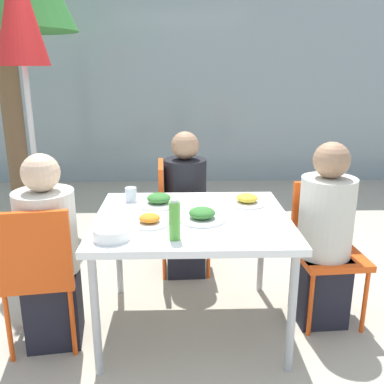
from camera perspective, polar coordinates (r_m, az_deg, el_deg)
The scene contains 17 objects.
ground_plane at distance 2.86m, azimuth 0.00°, elevation -17.30°, with size 24.00×24.00×0.00m, color #B2A893.
building_facade at distance 5.99m, azimuth -1.02°, elevation 15.72°, with size 10.00×0.20×3.00m.
dining_table at distance 2.54m, azimuth 0.00°, elevation -4.53°, with size 1.14×0.98×0.74m.
chair_left at distance 2.55m, azimuth -19.83°, elevation -9.44°, with size 0.45×0.45×0.88m.
person_left at distance 2.60m, azimuth -18.49°, elevation -8.25°, with size 0.34×0.34×1.14m.
chair_right at distance 2.88m, azimuth 17.46°, elevation -6.11°, with size 0.43×0.43×0.88m.
person_right at distance 2.78m, azimuth 17.19°, elevation -6.11°, with size 0.33×0.33×1.17m.
chair_far at distance 3.34m, azimuth -2.31°, elevation -2.21°, with size 0.42×0.42×0.88m.
person_far at distance 3.29m, azimuth -0.90°, elevation -2.18°, with size 0.32×0.32×1.13m.
closed_umbrella at distance 3.59m, azimuth -21.95°, elevation 19.99°, with size 0.39×0.39×2.40m.
plate_0 at distance 2.40m, azimuth -5.68°, elevation -3.81°, with size 0.21×0.21×0.06m.
plate_1 at distance 2.76m, azimuth 7.33°, elevation -1.09°, with size 0.25×0.25×0.07m.
plate_2 at distance 2.45m, azimuth 1.35°, elevation -3.15°, with size 0.28×0.28×0.07m.
plate_3 at distance 2.73m, azimuth -4.44°, elevation -1.13°, with size 0.28×0.28×0.07m.
bottle at distance 2.17m, azimuth -2.33°, elevation -3.77°, with size 0.06×0.06×0.22m.
drinking_cup at distance 2.81m, azimuth -8.15°, elevation -0.31°, with size 0.08×0.08×0.09m.
salad_bowl at distance 2.23m, azimuth -10.70°, elevation -5.47°, with size 0.19×0.19×0.06m.
Camera 1 is at (-0.07, -2.37, 1.59)m, focal length 40.00 mm.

